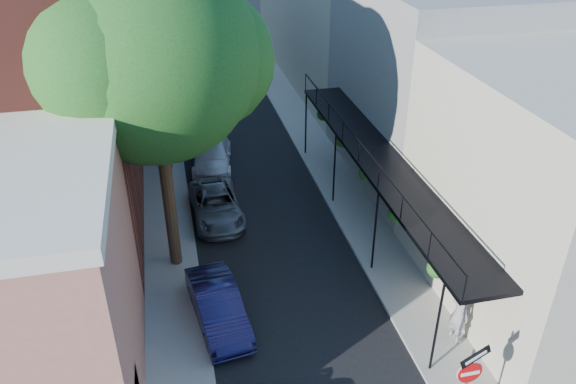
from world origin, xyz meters
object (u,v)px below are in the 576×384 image
oak_near (166,58)px  parked_car_e (185,121)px  parked_car_d (212,155)px  oak_mid (160,25)px  pedestrian (459,314)px  sign_post (469,376)px  parked_car_b (218,306)px  parked_car_c (216,205)px

oak_near → parked_car_e: 14.07m
parked_car_d → parked_car_e: parked_car_e is taller
oak_mid → pedestrian: (8.02, -14.26, -5.92)m
sign_post → parked_car_e: bearing=105.1°
oak_mid → parked_car_b: 13.37m
oak_near → parked_car_c: size_ratio=2.61×
oak_near → parked_car_d: (1.78, 7.49, -7.21)m
oak_near → parked_car_d: 10.55m
pedestrian → parked_car_b: bearing=63.4°
parked_car_d → pedestrian: 15.12m
parked_car_e → parked_car_c: bearing=-89.9°
parked_car_b → parked_car_e: bearing=82.3°
oak_mid → pedestrian: oak_mid is taller
parked_car_e → oak_mid: bearing=-105.3°
sign_post → oak_mid: size_ratio=0.29×
oak_near → parked_car_d: size_ratio=2.48×
parked_car_c → oak_mid: bearing=103.6°
oak_near → parked_car_c: (1.44, 2.70, -7.27)m
sign_post → oak_mid: 19.14m
parked_car_b → parked_car_e: 15.81m
parked_car_d → pedestrian: bearing=-58.5°
oak_mid → parked_car_e: 7.63m
parked_car_e → oak_near: bearing=-97.7°
parked_car_e → pedestrian: size_ratio=1.94×
oak_near → parked_car_e: (0.77, 12.06, -7.21)m
sign_post → parked_car_c: sign_post is taller
pedestrian → sign_post: bearing=147.1°
sign_post → pedestrian: bearing=64.3°
parked_car_d → parked_car_b: bearing=-87.8°
oak_mid → parked_car_d: 6.66m
pedestrian → parked_car_e: bearing=14.2°
oak_mid → oak_near: bearing=-89.6°
parked_car_e → parked_car_d: bearing=-81.5°
parked_car_b → parked_car_e: (0.00, 15.81, 0.01)m
parked_car_d → pedestrian: pedestrian is taller
oak_near → parked_car_b: size_ratio=2.83×
oak_mid → parked_car_b: size_ratio=2.53×
parked_car_d → oak_mid: bearing=172.8°
parked_car_b → parked_car_c: size_ratio=0.92×
oak_near → pedestrian: (7.97, -6.29, -6.74)m
oak_mid → parked_car_c: 8.46m
parked_car_d → parked_car_e: (-1.01, 4.57, 0.00)m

